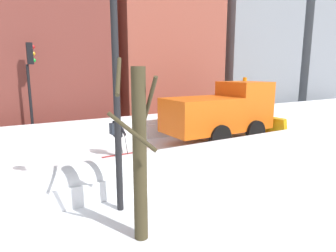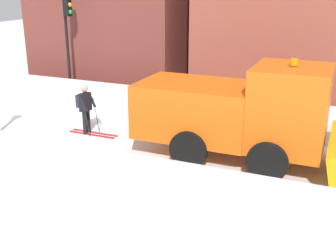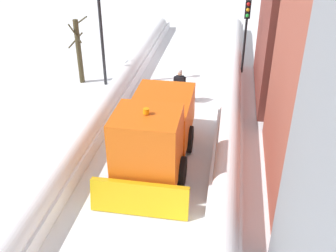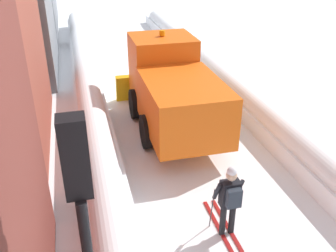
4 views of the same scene
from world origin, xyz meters
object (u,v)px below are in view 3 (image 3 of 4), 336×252
object	(u,v)px
skier	(180,85)
plow_truck	(155,131)
traffic_light_pole	(246,28)
street_lamp	(101,23)
bare_tree_near	(79,51)

from	to	relation	value
skier	plow_truck	bearing A→B (deg)	88.38
plow_truck	skier	distance (m)	5.43
plow_truck	traffic_light_pole	xyz separation A→B (m)	(-3.17, -8.11, 1.74)
street_lamp	bare_tree_near	xyz separation A→B (m)	(1.40, -0.09, -1.55)
skier	street_lamp	bearing A→B (deg)	-20.28
skier	traffic_light_pole	distance (m)	4.62
plow_truck	skier	size ratio (longest dim) A/B	3.31
plow_truck	traffic_light_pole	size ratio (longest dim) A/B	1.30
traffic_light_pole	street_lamp	bearing A→B (deg)	8.40
traffic_light_pole	bare_tree_near	world-z (taller)	traffic_light_pole
plow_truck	street_lamp	size ratio (longest dim) A/B	1.11
plow_truck	skier	bearing A→B (deg)	-91.62
traffic_light_pole	bare_tree_near	xyz separation A→B (m)	(8.79, 1.00, -1.38)
street_lamp	plow_truck	bearing A→B (deg)	120.98
bare_tree_near	street_lamp	bearing A→B (deg)	176.20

